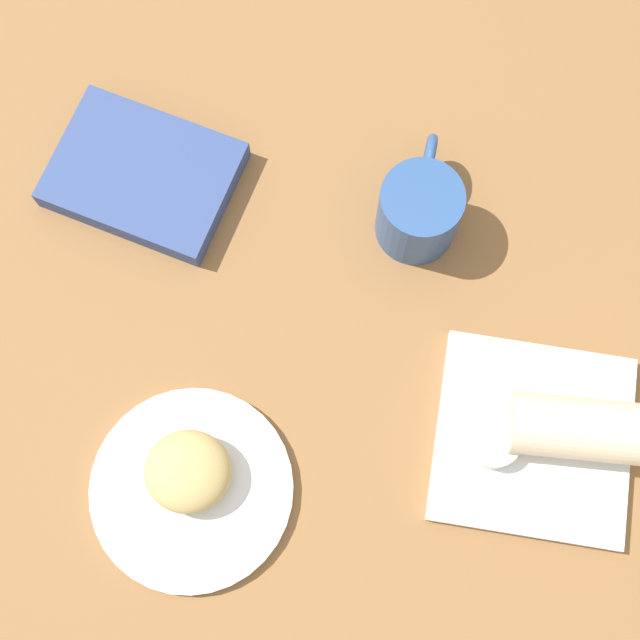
{
  "coord_description": "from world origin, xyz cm",
  "views": [
    {
      "loc": [
        -2.02,
        -30.74,
        105.6
      ],
      "look_at": [
        -1.21,
        -3.94,
        7.0
      ],
      "focal_mm": 50.77,
      "sensor_mm": 36.0,
      "label": 1
    }
  ],
  "objects_px": {
    "round_plate": "(192,489)",
    "square_plate": "(533,439)",
    "breakfast_wrap": "(577,428)",
    "coffee_mug": "(419,209)",
    "sauce_cup": "(494,442)",
    "book_stack": "(143,175)",
    "scone_pastry": "(188,471)"
  },
  "relations": [
    {
      "from": "scone_pastry",
      "to": "breakfast_wrap",
      "type": "distance_m",
      "value": 0.42
    },
    {
      "from": "coffee_mug",
      "to": "scone_pastry",
      "type": "bearing_deg",
      "value": -132.45
    },
    {
      "from": "book_stack",
      "to": "coffee_mug",
      "type": "distance_m",
      "value": 0.33
    },
    {
      "from": "breakfast_wrap",
      "to": "coffee_mug",
      "type": "height_order",
      "value": "coffee_mug"
    },
    {
      "from": "round_plate",
      "to": "square_plate",
      "type": "relative_size",
      "value": 1.05
    },
    {
      "from": "sauce_cup",
      "to": "breakfast_wrap",
      "type": "relative_size",
      "value": 0.39
    },
    {
      "from": "breakfast_wrap",
      "to": "coffee_mug",
      "type": "xyz_separation_m",
      "value": [
        -0.15,
        0.26,
        -0.0
      ]
    },
    {
      "from": "round_plate",
      "to": "breakfast_wrap",
      "type": "distance_m",
      "value": 0.42
    },
    {
      "from": "round_plate",
      "to": "coffee_mug",
      "type": "distance_m",
      "value": 0.41
    },
    {
      "from": "sauce_cup",
      "to": "coffee_mug",
      "type": "distance_m",
      "value": 0.28
    },
    {
      "from": "round_plate",
      "to": "book_stack",
      "type": "relative_size",
      "value": 0.87
    },
    {
      "from": "coffee_mug",
      "to": "breakfast_wrap",
      "type": "bearing_deg",
      "value": -59.07
    },
    {
      "from": "round_plate",
      "to": "square_plate",
      "type": "height_order",
      "value": "square_plate"
    },
    {
      "from": "breakfast_wrap",
      "to": "book_stack",
      "type": "height_order",
      "value": "breakfast_wrap"
    },
    {
      "from": "round_plate",
      "to": "coffee_mug",
      "type": "height_order",
      "value": "coffee_mug"
    },
    {
      "from": "coffee_mug",
      "to": "round_plate",
      "type": "bearing_deg",
      "value": -130.9
    },
    {
      "from": "scone_pastry",
      "to": "sauce_cup",
      "type": "height_order",
      "value": "scone_pastry"
    },
    {
      "from": "round_plate",
      "to": "book_stack",
      "type": "bearing_deg",
      "value": 99.05
    },
    {
      "from": "round_plate",
      "to": "sauce_cup",
      "type": "xyz_separation_m",
      "value": [
        0.33,
        0.04,
        0.02
      ]
    },
    {
      "from": "round_plate",
      "to": "breakfast_wrap",
      "type": "xyz_separation_m",
      "value": [
        0.42,
        0.05,
        0.04
      ]
    },
    {
      "from": "round_plate",
      "to": "sauce_cup",
      "type": "distance_m",
      "value": 0.34
    },
    {
      "from": "scone_pastry",
      "to": "square_plate",
      "type": "xyz_separation_m",
      "value": [
        0.38,
        0.03,
        -0.03
      ]
    },
    {
      "from": "sauce_cup",
      "to": "book_stack",
      "type": "height_order",
      "value": "sauce_cup"
    },
    {
      "from": "scone_pastry",
      "to": "coffee_mug",
      "type": "height_order",
      "value": "coffee_mug"
    },
    {
      "from": "square_plate",
      "to": "breakfast_wrap",
      "type": "bearing_deg",
      "value": 6.45
    },
    {
      "from": "sauce_cup",
      "to": "coffee_mug",
      "type": "bearing_deg",
      "value": 104.25
    },
    {
      "from": "round_plate",
      "to": "coffee_mug",
      "type": "xyz_separation_m",
      "value": [
        0.26,
        0.31,
        0.04
      ]
    },
    {
      "from": "book_stack",
      "to": "round_plate",
      "type": "bearing_deg",
      "value": -80.95
    },
    {
      "from": "round_plate",
      "to": "scone_pastry",
      "type": "relative_size",
      "value": 2.37
    },
    {
      "from": "square_plate",
      "to": "book_stack",
      "type": "height_order",
      "value": "book_stack"
    },
    {
      "from": "round_plate",
      "to": "sauce_cup",
      "type": "bearing_deg",
      "value": 6.65
    },
    {
      "from": "sauce_cup",
      "to": "scone_pastry",
      "type": "bearing_deg",
      "value": -176.13
    }
  ]
}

